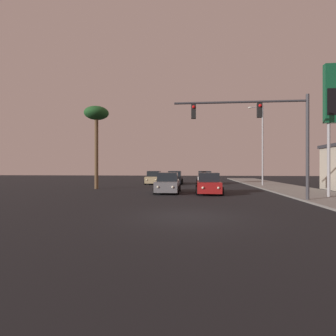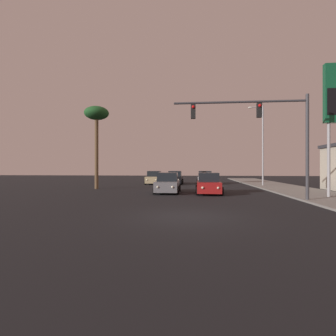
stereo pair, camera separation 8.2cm
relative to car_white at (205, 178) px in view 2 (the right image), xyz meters
name	(u,v)px [view 2 (the right image)]	position (x,y,z in m)	size (l,w,h in m)	color
ground_plane	(186,217)	(-1.87, -22.88, -0.76)	(120.00, 120.00, 0.00)	black
sidewalk_right	(313,194)	(7.63, -12.88, -0.70)	(5.00, 60.00, 0.12)	gray
car_white	(205,178)	(0.00, 0.00, 0.00)	(2.04, 4.33, 1.68)	silver
car_tan	(154,178)	(-6.53, -0.48, 0.00)	(2.04, 4.33, 1.68)	tan
car_grey	(168,184)	(-3.65, -12.25, 0.00)	(2.04, 4.32, 1.68)	slate
car_red	(209,184)	(-0.30, -12.71, 0.00)	(2.04, 4.33, 1.68)	maroon
car_black	(175,178)	(-3.84, -0.15, 0.00)	(2.04, 4.32, 1.68)	black
traffic_light_mast	(267,124)	(3.01, -17.17, 4.02)	(8.32, 0.36, 6.50)	#38383D
street_lamp	(262,141)	(6.19, -3.59, 4.36)	(1.74, 0.24, 9.00)	#99999E
palm_tree_near	(97,117)	(-11.05, -8.88, 6.32)	(2.40, 2.40, 8.17)	brown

